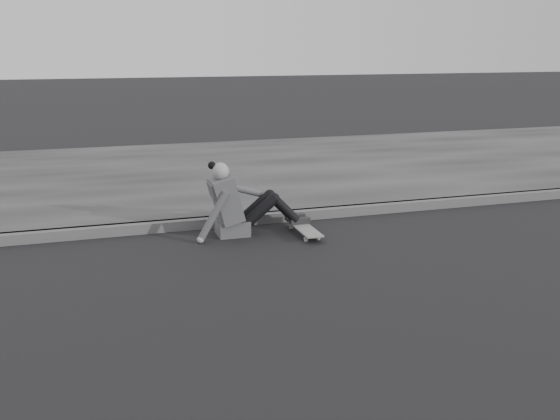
# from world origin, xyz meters

# --- Properties ---
(ground) EXTENTS (80.00, 80.00, 0.00)m
(ground) POSITION_xyz_m (0.00, 0.00, 0.00)
(ground) COLOR black
(ground) RESTS_ON ground
(curb) EXTENTS (24.00, 0.16, 0.12)m
(curb) POSITION_xyz_m (0.00, 2.58, 0.06)
(curb) COLOR #545454
(curb) RESTS_ON ground
(sidewalk) EXTENTS (24.00, 6.00, 0.12)m
(sidewalk) POSITION_xyz_m (0.00, 5.60, 0.06)
(sidewalk) COLOR #373737
(sidewalk) RESTS_ON ground
(skateboard) EXTENTS (0.20, 0.78, 0.09)m
(skateboard) POSITION_xyz_m (-0.48, 1.94, 0.07)
(skateboard) COLOR #A2A39D
(skateboard) RESTS_ON ground
(seated_woman) EXTENTS (1.38, 0.46, 0.88)m
(seated_woman) POSITION_xyz_m (-1.22, 2.19, 0.36)
(seated_woman) COLOR #4C4C4F
(seated_woman) RESTS_ON ground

